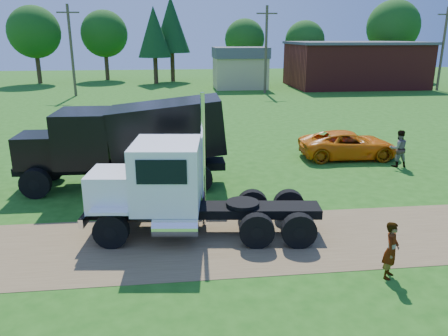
{
  "coord_description": "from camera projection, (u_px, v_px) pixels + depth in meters",
  "views": [
    {
      "loc": [
        -4.01,
        -12.05,
        6.11
      ],
      "look_at": [
        -2.3,
        2.58,
        1.6
      ],
      "focal_mm": 35.0,
      "sensor_mm": 36.0,
      "label": 1
    }
  ],
  "objects": [
    {
      "name": "ground",
      "position": [
        306.0,
        238.0,
        13.68
      ],
      "size": [
        140.0,
        140.0,
        0.0
      ],
      "primitive_type": "plane",
      "color": "#1E5412",
      "rests_on": "ground"
    },
    {
      "name": "dirt_track",
      "position": [
        306.0,
        238.0,
        13.68
      ],
      "size": [
        120.0,
        4.2,
        0.01
      ],
      "primitive_type": "cube",
      "color": "brown",
      "rests_on": "ground"
    },
    {
      "name": "white_semi_tractor",
      "position": [
        170.0,
        188.0,
        13.63
      ],
      "size": [
        7.47,
        3.19,
        4.43
      ],
      "rotation": [
        0.0,
        0.0,
        -0.11
      ],
      "color": "black",
      "rests_on": "ground"
    },
    {
      "name": "black_dump_truck",
      "position": [
        130.0,
        138.0,
        17.87
      ],
      "size": [
        8.57,
        2.75,
        3.7
      ],
      "rotation": [
        0.0,
        0.0,
        -0.02
      ],
      "color": "black",
      "rests_on": "ground"
    },
    {
      "name": "orange_pickup",
      "position": [
        349.0,
        145.0,
        22.4
      ],
      "size": [
        5.07,
        2.46,
        1.39
      ],
      "primitive_type": "imported",
      "rotation": [
        0.0,
        0.0,
        1.54
      ],
      "color": "orange",
      "rests_on": "ground"
    },
    {
      "name": "spectator_a",
      "position": [
        391.0,
        250.0,
        11.28
      ],
      "size": [
        0.64,
        0.67,
        1.55
      ],
      "primitive_type": "imported",
      "rotation": [
        0.0,
        0.0,
        0.9
      ],
      "color": "#999999",
      "rests_on": "ground"
    },
    {
      "name": "spectator_b",
      "position": [
        399.0,
        149.0,
        20.85
      ],
      "size": [
        0.89,
        0.71,
        1.79
      ],
      "primitive_type": "imported",
      "rotation": [
        0.0,
        0.0,
        3.11
      ],
      "color": "#999999",
      "rests_on": "ground"
    },
    {
      "name": "brick_building",
      "position": [
        354.0,
        64.0,
        52.89
      ],
      "size": [
        15.4,
        10.4,
        5.3
      ],
      "color": "maroon",
      "rests_on": "ground"
    },
    {
      "name": "tan_shed",
      "position": [
        240.0,
        67.0,
        51.4
      ],
      "size": [
        6.2,
        5.4,
        4.7
      ],
      "color": "tan",
      "rests_on": "ground"
    },
    {
      "name": "utility_poles",
      "position": [
        266.0,
        48.0,
        46.2
      ],
      "size": [
        42.2,
        0.28,
        9.0
      ],
      "color": "brown",
      "rests_on": "ground"
    },
    {
      "name": "tree_row",
      "position": [
        217.0,
        32.0,
        58.83
      ],
      "size": [
        55.04,
        11.01,
        10.94
      ],
      "color": "#392717",
      "rests_on": "ground"
    }
  ]
}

